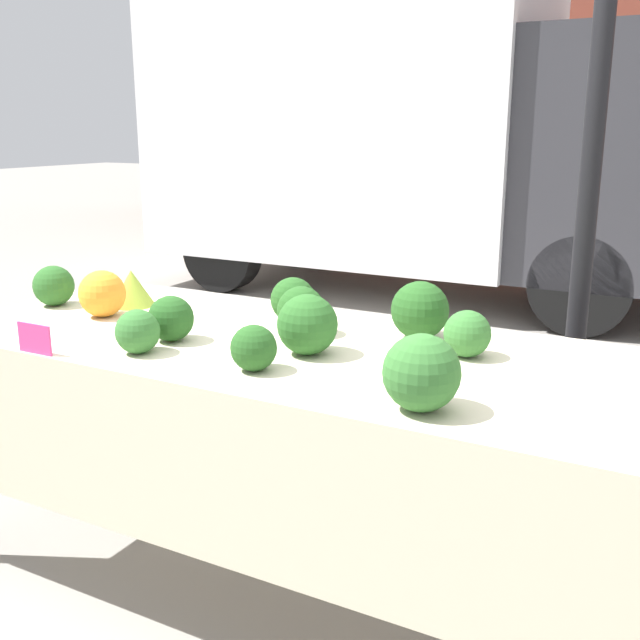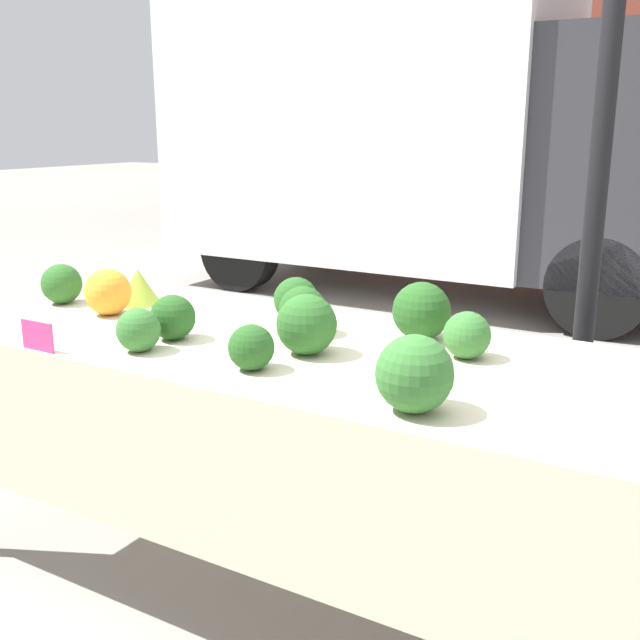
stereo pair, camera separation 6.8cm
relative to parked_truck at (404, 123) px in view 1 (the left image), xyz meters
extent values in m
plane|color=gray|center=(1.46, -4.20, -1.42)|extent=(40.00, 40.00, 0.00)
cylinder|color=black|center=(2.02, -3.35, -0.23)|extent=(0.07, 0.07, 2.38)
cube|color=white|center=(-0.49, 0.00, 0.10)|extent=(3.18, 1.81, 2.42)
cube|color=#333338|center=(1.76, 0.00, -0.24)|extent=(1.33, 1.67, 1.74)
cylinder|color=black|center=(1.63, -0.72, -1.07)|extent=(0.70, 0.22, 0.70)
cylinder|color=black|center=(1.63, 0.72, -1.07)|extent=(0.70, 0.22, 0.70)
cylinder|color=black|center=(-1.37, -0.72, -1.07)|extent=(0.70, 0.22, 0.70)
cylinder|color=black|center=(-1.37, 0.72, -1.07)|extent=(0.70, 0.22, 0.70)
cube|color=beige|center=(1.46, -4.20, -0.64)|extent=(2.38, 0.87, 0.03)
cube|color=beige|center=(1.46, -4.63, -0.87)|extent=(2.38, 0.01, 0.44)
cylinder|color=black|center=(0.33, -3.83, -1.04)|extent=(0.05, 0.05, 0.77)
sphere|color=orange|center=(0.67, -4.23, -0.54)|extent=(0.15, 0.15, 0.15)
cone|color=#93B238|center=(0.65, -4.07, -0.56)|extent=(0.16, 0.16, 0.12)
sphere|color=#285B23|center=(1.46, -4.27, -0.54)|extent=(0.17, 0.17, 0.17)
sphere|color=#336B2D|center=(1.86, -4.09, -0.56)|extent=(0.13, 0.13, 0.13)
sphere|color=#23511E|center=(1.41, -4.46, -0.56)|extent=(0.12, 0.12, 0.12)
sphere|color=#336B2D|center=(1.89, -4.52, -0.53)|extent=(0.17, 0.17, 0.17)
sphere|color=#23511E|center=(1.35, -4.11, -0.55)|extent=(0.15, 0.15, 0.15)
sphere|color=#23511E|center=(1.25, -3.99, -0.55)|extent=(0.14, 0.14, 0.14)
sphere|color=#23511E|center=(1.05, -4.35, -0.55)|extent=(0.13, 0.13, 0.13)
sphere|color=#23511E|center=(1.68, -3.98, -0.53)|extent=(0.17, 0.17, 0.17)
sphere|color=#336B2D|center=(1.05, -4.49, -0.56)|extent=(0.12, 0.12, 0.12)
sphere|color=#285B23|center=(0.41, -4.19, -0.55)|extent=(0.14, 0.14, 0.14)
cube|color=#E53D84|center=(0.80, -4.62, -0.58)|extent=(0.12, 0.01, 0.08)
camera|label=1|loc=(2.42, -5.99, -0.01)|focal=42.00mm
camera|label=2|loc=(2.48, -5.96, -0.01)|focal=42.00mm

